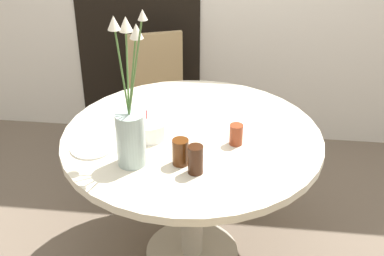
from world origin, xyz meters
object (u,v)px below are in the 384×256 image
Objects in this scene: chair_right_flank at (158,93)px; drink_glass_1 at (236,135)px; flower_vase at (130,124)px; side_plate at (92,148)px; drink_glass_0 at (196,160)px; birthday_cake at (147,126)px; drink_glass_2 at (180,152)px.

chair_right_flank is 1.23m from drink_glass_1.
flower_vase is 3.69× the size of side_plate.
drink_glass_0 reaches higher than drink_glass_1.
birthday_cake is at bearing 132.11° from drink_glass_0.
drink_glass_0 is at bearing -39.76° from drink_glass_2.
chair_right_flank is 6.73× the size of drink_glass_0.
drink_glass_0 is at bearing -92.35° from chair_right_flank.
birthday_cake is 0.31m from drink_glass_2.
chair_right_flank is 7.31× the size of drink_glass_2.
chair_right_flank is at bearing 118.53° from drink_glass_1.
drink_glass_0 is 0.31m from drink_glass_1.
drink_glass_1 is 0.83× the size of drink_glass_2.
drink_glass_0 reaches higher than chair_right_flank.
flower_vase is at bearing -94.10° from birthday_cake.
drink_glass_0 is at bearing -122.16° from drink_glass_1.
flower_vase is at bearing 170.77° from drink_glass_0.
birthday_cake reaches higher than side_plate.
drink_glass_1 is at bearing 39.87° from drink_glass_2.
birthday_cake is at bearing 85.90° from flower_vase.
drink_glass_2 is at bearing -9.43° from side_plate.
drink_glass_0 is 1.31× the size of drink_glass_1.
side_plate is at bearing 158.15° from flower_vase.
birthday_cake is 0.31× the size of flower_vase.
flower_vase reaches higher than chair_right_flank.
birthday_cake reaches higher than chair_right_flank.
drink_glass_2 is at bearing -50.41° from birthday_cake.
birthday_cake is 1.88× the size of drink_glass_2.
chair_right_flank reaches higher than drink_glass_1.
side_plate is 1.95× the size of drink_glass_1.
drink_glass_1 is 0.31m from drink_glass_2.
flower_vase reaches higher than drink_glass_2.
birthday_cake is 0.44m from drink_glass_1.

